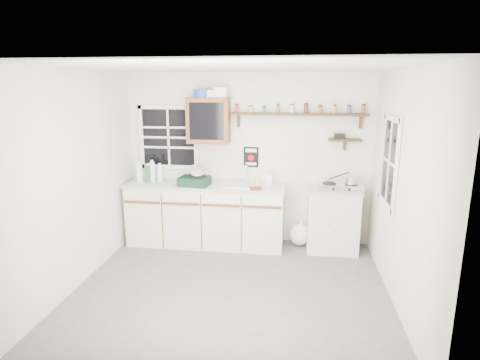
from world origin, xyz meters
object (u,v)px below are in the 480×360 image
(upper_cabinet, at_px, (209,120))
(dish_rack, at_px, (195,179))
(spice_shelf, at_px, (299,114))
(hotplate, at_px, (340,186))
(main_cabinet, at_px, (206,214))
(right_cabinet, at_px, (332,219))

(upper_cabinet, xyz_separation_m, dish_rack, (-0.15, -0.25, -0.80))
(spice_shelf, relative_size, hotplate, 3.14)
(main_cabinet, xyz_separation_m, right_cabinet, (1.83, 0.03, -0.01))
(main_cabinet, height_order, dish_rack, dish_rack)
(main_cabinet, bearing_deg, right_cabinet, 0.79)
(right_cabinet, bearing_deg, spice_shelf, 160.01)
(upper_cabinet, xyz_separation_m, hotplate, (1.88, -0.14, -0.88))
(upper_cabinet, relative_size, spice_shelf, 0.34)
(upper_cabinet, distance_m, hotplate, 2.08)
(spice_shelf, bearing_deg, dish_rack, -167.66)
(main_cabinet, relative_size, upper_cabinet, 3.55)
(right_cabinet, xyz_separation_m, spice_shelf, (-0.52, 0.19, 1.47))
(dish_rack, xyz_separation_m, hotplate, (2.03, 0.11, -0.07))
(spice_shelf, relative_size, dish_rack, 4.20)
(main_cabinet, height_order, spice_shelf, spice_shelf)
(spice_shelf, bearing_deg, upper_cabinet, -176.91)
(right_cabinet, distance_m, hotplate, 0.50)
(upper_cabinet, height_order, hotplate, upper_cabinet)
(upper_cabinet, xyz_separation_m, spice_shelf, (1.28, 0.07, 0.10))
(spice_shelf, distance_m, hotplate, 1.16)
(hotplate, bearing_deg, main_cabinet, 178.19)
(right_cabinet, height_order, dish_rack, dish_rack)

